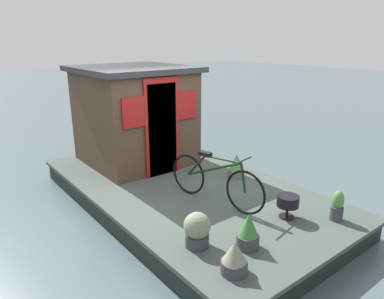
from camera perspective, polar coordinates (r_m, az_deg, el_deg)
name	(u,v)px	position (r m, az deg, el deg)	size (l,w,h in m)	color
ground_plane	(185,204)	(6.38, -1.12, -8.70)	(60.00, 60.00, 0.00)	#4C5B60
houseboat_deck	(185,194)	(6.31, -1.13, -7.22)	(5.56, 3.05, 0.36)	#424C47
houseboat_cabin	(135,115)	(7.28, -9.18, 5.54)	(2.16, 2.08, 1.93)	#4C3828
bicycle	(215,180)	(5.46, 3.71, -4.97)	(1.74, 0.51, 0.80)	black
potted_plant_succulent	(248,232)	(4.46, 9.02, -12.90)	(0.28, 0.28, 0.45)	#38383D
potted_plant_geranium	(234,258)	(4.03, 6.83, -16.95)	(0.30, 0.30, 0.38)	#38383D
potted_plant_lavender	(197,230)	(4.43, 0.82, -12.75)	(0.33, 0.33, 0.45)	#38383D
potted_plant_thyme	(236,166)	(6.56, 7.16, -2.68)	(0.29, 0.29, 0.44)	slate
potted_plant_fern	(337,206)	(5.42, 22.31, -8.42)	(0.18, 0.18, 0.44)	#38383D
charcoal_grill	(288,202)	(5.25, 15.15, -8.16)	(0.31, 0.31, 0.33)	black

